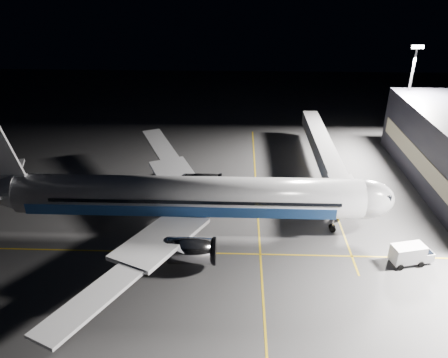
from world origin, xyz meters
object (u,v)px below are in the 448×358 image
safety_cone_b (232,205)px  baggage_tug (176,169)px  jet_bridge (324,152)px  service_truck (411,254)px  airliner (181,197)px  floodlight_mast_north (409,88)px  safety_cone_c (175,190)px  safety_cone_a (232,194)px

safety_cone_b → baggage_tug: bearing=131.3°
jet_bridge → service_truck: (7.03, -25.22, -3.12)m
safety_cone_b → airliner: bearing=-138.9°
jet_bridge → floodlight_mast_north: bearing=37.7°
safety_cone_c → safety_cone_a: bearing=-4.8°
baggage_tug → safety_cone_a: 12.96m
floodlight_mast_north → safety_cone_a: size_ratio=40.39×
floodlight_mast_north → baggage_tug: size_ratio=8.43×
baggage_tug → safety_cone_c: 7.06m
floodlight_mast_north → safety_cone_a: floodlight_mast_north is taller
jet_bridge → safety_cone_b: (-16.00, -11.89, -4.28)m
jet_bridge → safety_cone_c: (-25.68, -7.17, -4.27)m
safety_cone_a → safety_cone_b: (0.00, -3.90, 0.05)m
airliner → safety_cone_c: 12.19m
floodlight_mast_north → safety_cone_a: 42.23m
floodlight_mast_north → baggage_tug: bearing=-162.4°
service_truck → floodlight_mast_north: bearing=60.7°
floodlight_mast_north → airliner: bearing=-142.1°
service_truck → safety_cone_c: 37.37m
airliner → safety_cone_c: bearing=103.5°
airliner → safety_cone_c: airliner is taller
service_truck → baggage_tug: size_ratio=2.31×
airliner → service_truck: (30.10, -7.16, -3.70)m
service_truck → safety_cone_c: size_ratio=8.98×
floodlight_mast_north → service_truck: floodlight_mast_north is taller
floodlight_mast_north → safety_cone_a: (-34.00, -21.92, -12.12)m
baggage_tug → safety_cone_c: (0.63, -7.02, -0.50)m
airliner → safety_cone_a: airliner is taller
airliner → safety_cone_b: airliner is taller
floodlight_mast_north → safety_cone_b: (-34.00, -25.82, -12.07)m
service_truck → airliner: bearing=153.0°
service_truck → baggage_tug: 41.71m
floodlight_mast_north → service_truck: (-10.97, -39.15, -10.91)m
jet_bridge → floodlight_mast_north: (18.00, 13.93, 7.79)m
baggage_tug → safety_cone_b: baggage_tug is taller
baggage_tug → safety_cone_c: bearing=-84.5°
airliner → safety_cone_a: size_ratio=119.97×
jet_bridge → baggage_tug: 26.58m
airliner → safety_cone_b: (7.08, 6.17, -4.86)m
safety_cone_c → baggage_tug: bearing=95.1°
jet_bridge → safety_cone_b: size_ratio=56.22×
safety_cone_c → jet_bridge: bearing=15.6°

